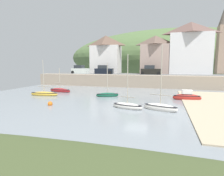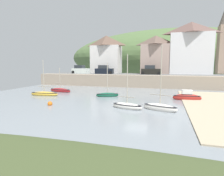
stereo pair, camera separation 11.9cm
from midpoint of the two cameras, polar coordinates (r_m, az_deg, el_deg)
name	(u,v)px [view 2 (the right image)]	position (r m, az deg, el deg)	size (l,w,h in m)	color
ground	(135,139)	(11.23, 7.23, -15.33)	(48.00, 41.00, 0.61)	gray
quay_seawall	(150,80)	(37.57, 11.68, 2.27)	(48.00, 9.40, 2.40)	gray
hillside_backdrop	(173,58)	(75.10, 18.10, 8.85)	(80.00, 44.00, 20.44)	#516B3D
waterfront_building_left	(106,54)	(47.40, -1.70, 10.35)	(7.34, 4.74, 9.22)	silver
waterfront_building_centre	(155,54)	(45.16, 13.21, 9.99)	(6.61, 5.27, 8.72)	tan
waterfront_building_right	(191,48)	(45.45, 22.95, 11.24)	(8.92, 5.51, 11.31)	silver
sailboat_tall_mast	(187,97)	(25.53, 22.05, -2.56)	(3.54, 1.20, 1.52)	#A3251E
rowboat_small_beached	(107,95)	(26.35, -1.29, -2.04)	(3.34, 2.12, 4.92)	#125338
dinghy_open_wooden	(160,107)	(18.95, 14.63, -5.69)	(3.54, 2.02, 6.52)	silver
sailboat_far_left	(127,106)	(19.28, 4.79, -5.42)	(3.44, 1.88, 5.64)	silver
motorboat_with_cabin	(60,90)	(32.10, -15.45, -0.64)	(4.40, 2.03, 4.10)	maroon
fishing_boat_green	(44,94)	(28.84, -19.87, -1.64)	(4.29, 1.39, 5.29)	gold
parked_car_near_slipway	(80,70)	(45.01, -9.53, 5.45)	(4.25, 2.09, 1.95)	silver
parked_car_by_wall	(104,70)	(42.77, -2.34, 5.46)	(4.23, 2.04, 1.95)	black
parked_car_end_of_row	(151,71)	(40.66, 11.88, 5.23)	(4.10, 1.82, 1.95)	black
mooring_buoy	(50,104)	(21.75, -18.27, -4.60)	(0.53, 0.53, 0.53)	orange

